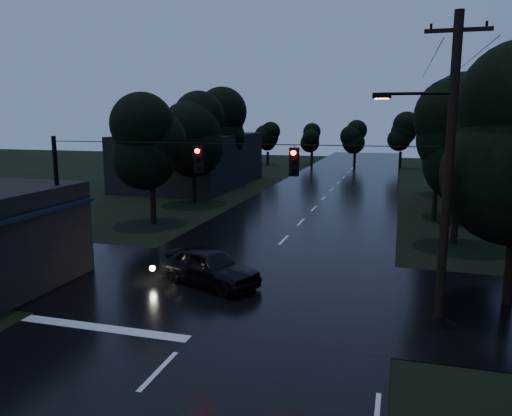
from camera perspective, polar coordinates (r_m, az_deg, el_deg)
The scene contains 15 objects.
main_road at distance 37.31m, azimuth 6.63°, elevation -0.09°, with size 12.00×120.00×0.02m, color black.
cross_street at distance 20.32m, azimuth -1.96°, elevation -9.06°, with size 60.00×9.00×0.02m, color black.
building_far_right at distance 41.25m, azimuth 27.26°, elevation 2.91°, with size 10.00×14.00×4.40m, color black.
building_far_left at distance 50.51m, azimuth -7.28°, elevation 5.50°, with size 10.00×16.00×5.00m, color black.
utility_pole_main at distance 17.33m, azimuth 20.88°, elevation 4.72°, with size 3.50×0.30×10.00m.
utility_pole_far at distance 34.40m, azimuth 20.01°, elevation 4.98°, with size 2.00×0.30×7.50m.
anchor_pole_left at distance 22.17m, azimuth -21.62°, elevation -0.12°, with size 0.18×0.18×6.00m, color black.
span_signals at distance 18.09m, azimuth -1.38°, elevation 5.57°, with size 15.00×0.37×1.12m.
tree_left_a at distance 31.96m, azimuth -11.95°, elevation 7.47°, with size 3.92×3.92×8.26m.
tree_left_b at distance 39.42m, azimuth -7.25°, elevation 8.68°, with size 4.20×4.20×8.85m.
tree_left_c at distance 48.95m, azimuth -3.23°, elevation 9.51°, with size 4.48×4.48×9.44m.
tree_right_a at distance 28.38m, azimuth 22.41°, elevation 7.32°, with size 4.20×4.20×8.85m.
tree_right_b at distance 36.39m, azimuth 22.08°, elevation 8.45°, with size 4.48×4.48×9.44m.
tree_right_c at distance 46.39m, azimuth 21.63°, elevation 9.22°, with size 4.76×4.76×10.03m.
car at distance 20.51m, azimuth -5.37°, elevation -6.65°, with size 1.82×4.52×1.54m, color black.
Camera 1 is at (5.97, -6.20, 6.78)m, focal length 35.00 mm.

